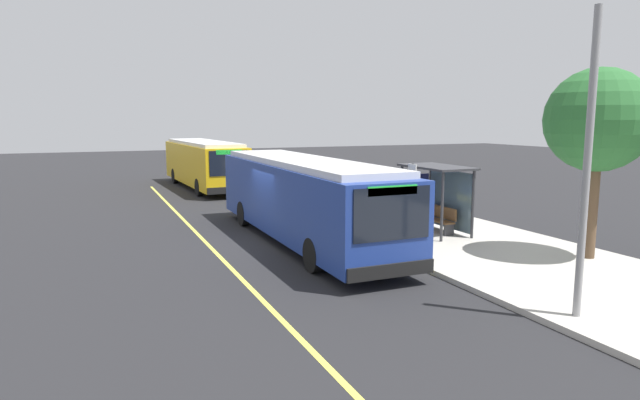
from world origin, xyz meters
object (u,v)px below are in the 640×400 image
Objects in this scene: transit_bus_second at (204,162)px; transit_bus_main at (303,197)px; route_sign_post at (412,195)px; waiting_bench at (439,219)px.

transit_bus_main is at bearing 0.65° from transit_bus_second.
waiting_bench is at bearing 129.18° from route_sign_post.
transit_bus_main is 1.07× the size of transit_bus_second.
transit_bus_main is 16.51m from transit_bus_second.
transit_bus_main is 5.22m from waiting_bench.
transit_bus_second reaches higher than waiting_bench.
transit_bus_main is 4.03m from route_sign_post.
waiting_bench is at bearing 16.43° from transit_bus_second.
waiting_bench is 3.58m from route_sign_post.
transit_bus_main reaches higher than waiting_bench.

